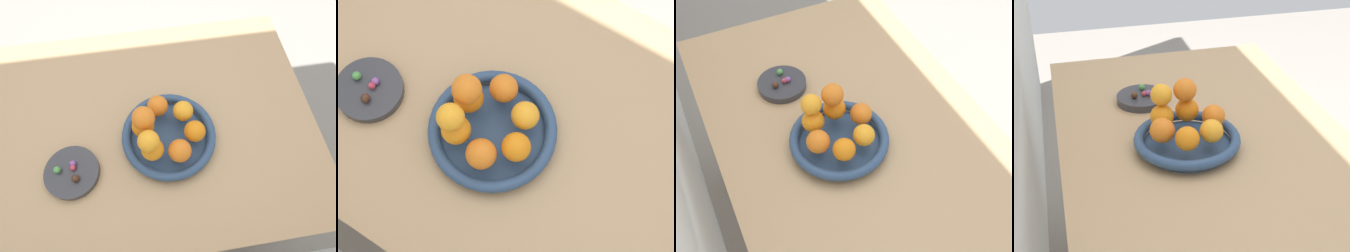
# 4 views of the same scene
# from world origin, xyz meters

# --- Properties ---
(dining_table) EXTENTS (1.10, 0.76, 0.74)m
(dining_table) POSITION_xyz_m (0.00, 0.00, 0.65)
(dining_table) COLOR tan
(dining_table) RESTS_ON ground_plane
(fruit_bowl) EXTENTS (0.27, 0.27, 0.04)m
(fruit_bowl) POSITION_xyz_m (-0.09, 0.06, 0.76)
(fruit_bowl) COLOR navy
(fruit_bowl) RESTS_ON dining_table
(candy_dish) EXTENTS (0.15, 0.15, 0.02)m
(candy_dish) POSITION_xyz_m (0.19, 0.12, 0.75)
(candy_dish) COLOR #333338
(candy_dish) RESTS_ON dining_table
(orange_0) EXTENTS (0.06, 0.06, 0.06)m
(orange_0) POSITION_xyz_m (-0.04, 0.11, 0.81)
(orange_0) COLOR orange
(orange_0) RESTS_ON fruit_bowl
(orange_1) EXTENTS (0.06, 0.06, 0.06)m
(orange_1) POSITION_xyz_m (-0.11, 0.13, 0.81)
(orange_1) COLOR orange
(orange_1) RESTS_ON fruit_bowl
(orange_2) EXTENTS (0.06, 0.06, 0.06)m
(orange_2) POSITION_xyz_m (-0.16, 0.08, 0.81)
(orange_2) COLOR orange
(orange_2) RESTS_ON fruit_bowl
(orange_3) EXTENTS (0.06, 0.06, 0.06)m
(orange_3) POSITION_xyz_m (-0.14, 0.01, 0.81)
(orange_3) COLOR orange
(orange_3) RESTS_ON fruit_bowl
(orange_4) EXTENTS (0.06, 0.06, 0.06)m
(orange_4) POSITION_xyz_m (-0.07, -0.02, 0.81)
(orange_4) COLOR orange
(orange_4) RESTS_ON fruit_bowl
(orange_5) EXTENTS (0.06, 0.06, 0.06)m
(orange_5) POSITION_xyz_m (-0.02, 0.04, 0.81)
(orange_5) COLOR orange
(orange_5) RESTS_ON fruit_bowl
(orange_6) EXTENTS (0.06, 0.06, 0.06)m
(orange_6) POSITION_xyz_m (-0.03, 0.11, 0.87)
(orange_6) COLOR orange
(orange_6) RESTS_ON orange_0
(orange_7) EXTENTS (0.06, 0.06, 0.06)m
(orange_7) POSITION_xyz_m (-0.03, 0.05, 0.87)
(orange_7) COLOR orange
(orange_7) RESTS_ON orange_5
(candy_ball_0) EXTENTS (0.02, 0.02, 0.02)m
(candy_ball_0) POSITION_xyz_m (0.22, 0.12, 0.77)
(candy_ball_0) COLOR #4C9947
(candy_ball_0) RESTS_ON candy_dish
(candy_ball_1) EXTENTS (0.02, 0.02, 0.02)m
(candy_ball_1) POSITION_xyz_m (0.18, 0.10, 0.77)
(candy_ball_1) COLOR #8C4C99
(candy_ball_1) RESTS_ON candy_dish
(candy_ball_2) EXTENTS (0.02, 0.02, 0.02)m
(candy_ball_2) POSITION_xyz_m (0.17, 0.15, 0.77)
(candy_ball_2) COLOR #472819
(candy_ball_2) RESTS_ON candy_dish
(candy_ball_3) EXTENTS (0.02, 0.02, 0.02)m
(candy_ball_3) POSITION_xyz_m (0.18, 0.12, 0.77)
(candy_ball_3) COLOR #C6384C
(candy_ball_3) RESTS_ON candy_dish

